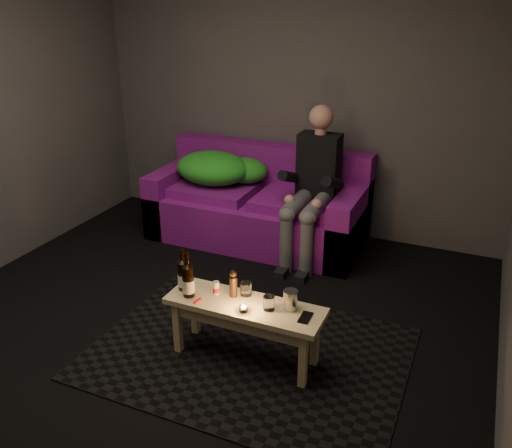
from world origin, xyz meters
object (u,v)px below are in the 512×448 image
(person, at_px, (313,183))
(beer_bottle_a, at_px, (183,275))
(coffee_table, at_px, (245,313))
(steel_cup, at_px, (291,300))
(sofa, at_px, (259,207))
(beer_bottle_b, at_px, (188,280))

(person, distance_m, beer_bottle_a, 1.66)
(coffee_table, bearing_deg, steel_cup, 11.66)
(sofa, xyz_separation_m, beer_bottle_a, (0.23, -1.77, 0.21))
(steel_cup, bearing_deg, sofa, 118.96)
(steel_cup, bearing_deg, person, 103.63)
(beer_bottle_a, height_order, steel_cup, beer_bottle_a)
(person, relative_size, coffee_table, 1.31)
(beer_bottle_b, relative_size, steel_cup, 2.44)
(coffee_table, distance_m, steel_cup, 0.32)
(coffee_table, height_order, beer_bottle_b, beer_bottle_b)
(coffee_table, distance_m, beer_bottle_a, 0.48)
(coffee_table, relative_size, steel_cup, 8.07)
(beer_bottle_a, bearing_deg, sofa, 97.28)
(coffee_table, xyz_separation_m, beer_bottle_b, (-0.37, -0.06, 0.19))
(beer_bottle_a, xyz_separation_m, steel_cup, (0.72, 0.06, -0.04))
(person, xyz_separation_m, beer_bottle_b, (-0.27, -1.67, -0.16))
(sofa, relative_size, beer_bottle_b, 6.49)
(beer_bottle_b, bearing_deg, beer_bottle_a, 140.54)
(beer_bottle_b, bearing_deg, person, 80.70)
(coffee_table, height_order, beer_bottle_a, beer_bottle_a)
(person, bearing_deg, beer_bottle_a, -102.14)
(sofa, bearing_deg, person, -15.81)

